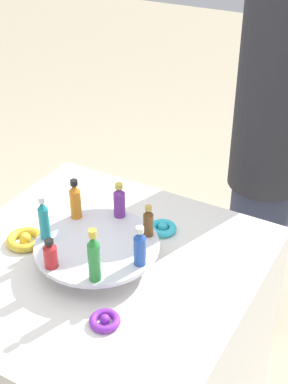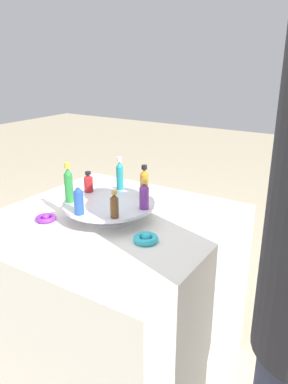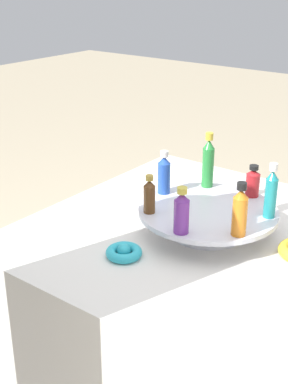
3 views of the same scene
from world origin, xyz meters
TOP-DOWN VIEW (x-y plane):
  - ground_plane at (0.00, 0.00)m, footprint 12.00×12.00m
  - party_table at (0.00, 0.00)m, footprint 0.87×0.87m
  - display_stand at (0.00, 0.00)m, footprint 0.35×0.35m
  - bottle_brown at (0.10, 0.11)m, footprint 0.03×0.03m
  - bottle_purple at (-0.02, 0.15)m, footprint 0.04×0.04m
  - bottle_orange at (-0.13, 0.08)m, footprint 0.03×0.03m
  - bottle_teal at (-0.14, -0.05)m, footprint 0.03×0.03m
  - bottle_red at (-0.05, -0.14)m, footprint 0.04×0.04m
  - bottle_green at (0.08, -0.13)m, footprint 0.03×0.03m
  - bottle_blue at (0.15, -0.02)m, footprint 0.03×0.03m
  - ribbon_bow_gold at (-0.24, -0.03)m, footprint 0.11×0.11m
  - ribbon_bow_purple at (0.15, -0.19)m, footprint 0.08×0.08m
  - ribbon_bow_teal at (0.09, 0.22)m, footprint 0.09×0.09m

SIDE VIEW (x-z plane):
  - ground_plane at x=0.00m, z-range 0.00..0.00m
  - party_table at x=0.00m, z-range 0.00..0.75m
  - ribbon_bow_purple at x=0.15m, z-range 0.74..0.77m
  - ribbon_bow_teal at x=0.09m, z-range 0.74..0.77m
  - ribbon_bow_gold at x=-0.24m, z-range 0.74..0.78m
  - display_stand at x=0.00m, z-range 0.76..0.83m
  - bottle_red at x=-0.05m, z-range 0.81..0.89m
  - bottle_brown at x=0.10m, z-range 0.81..0.91m
  - bottle_purple at x=-0.02m, z-range 0.81..0.92m
  - bottle_blue at x=0.15m, z-range 0.81..0.93m
  - bottle_orange at x=-0.13m, z-range 0.81..0.93m
  - bottle_teal at x=-0.14m, z-range 0.81..0.94m
  - bottle_green at x=0.08m, z-range 0.81..0.96m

